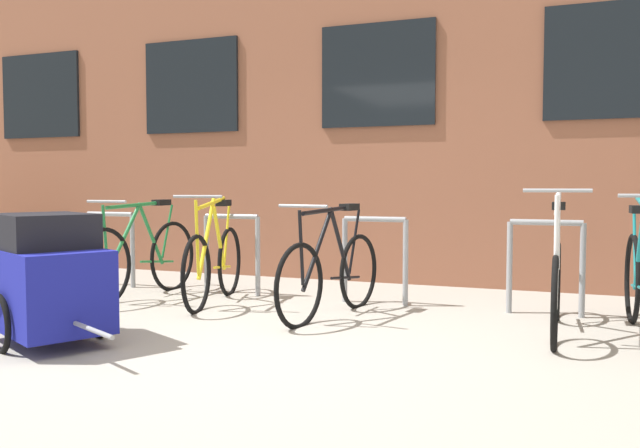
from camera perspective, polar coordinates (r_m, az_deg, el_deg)
The scene contains 8 objects.
ground_plane at distance 4.69m, azimuth -6.59°, elevation -10.26°, with size 42.00×42.00×0.00m, color #9E998E.
storefront_building at distance 10.84m, azimuth 10.03°, elevation 10.72°, with size 28.00×6.67×5.01m.
bike_rack at distance 6.21m, azimuth 4.68°, elevation -2.22°, with size 6.64×0.05×0.81m.
bicycle_black at distance 5.62m, azimuth 0.99°, elevation -4.12°, with size 0.45×1.66×0.97m.
bicycle_white at distance 5.30m, azimuth 19.48°, elevation -4.73°, with size 0.44×1.72×1.10m.
bicycle_green at distance 6.80m, azimuth -15.00°, elevation -2.75°, with size 0.44×1.79×0.98m.
bicycle_yellow at distance 6.34m, azimuth -8.99°, elevation -3.22°, with size 0.51×1.64×1.03m.
bike_trailer at distance 5.01m, azimuth -22.15°, elevation -4.19°, with size 1.44×0.94×0.92m.
Camera 1 is at (2.15, -4.02, 1.10)m, focal length 37.59 mm.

